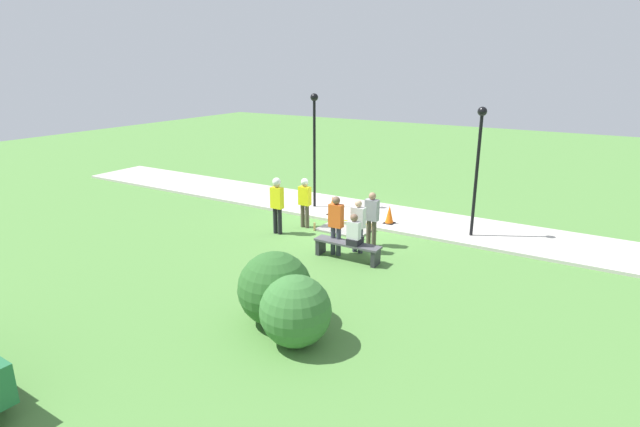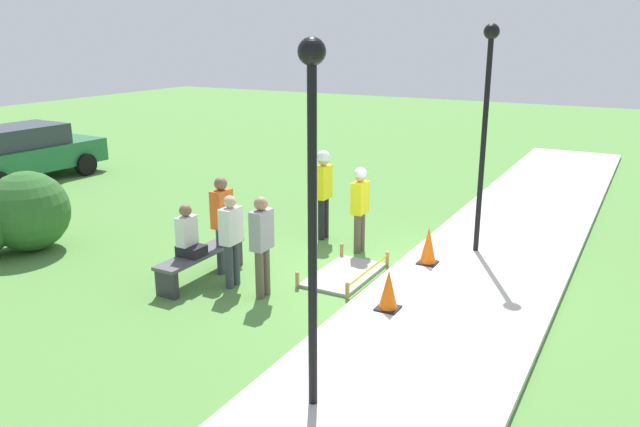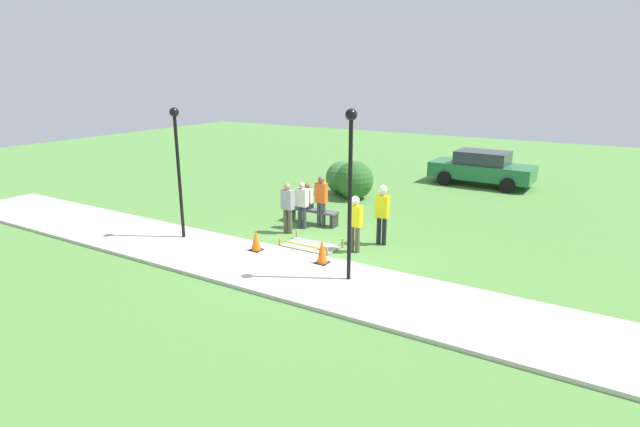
{
  "view_description": "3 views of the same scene",
  "coord_description": "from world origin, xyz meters",
  "px_view_note": "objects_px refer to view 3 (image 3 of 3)",
  "views": [
    {
      "loc": [
        -7.75,
        14.4,
        5.33
      ],
      "look_at": [
        -0.28,
        2.14,
        0.99
      ],
      "focal_mm": 28.0,
      "sensor_mm": 36.0,
      "label": 1
    },
    {
      "loc": [
        -9.48,
        -3.89,
        4.14
      ],
      "look_at": [
        -0.13,
        1.21,
        1.04
      ],
      "focal_mm": 35.0,
      "sensor_mm": 36.0,
      "label": 2
    },
    {
      "loc": [
        7.32,
        -11.38,
        5.09
      ],
      "look_at": [
        -0.45,
        1.46,
        0.84
      ],
      "focal_mm": 28.0,
      "sensor_mm": 36.0,
      "label": 3
    }
  ],
  "objects_px": {
    "person_seated_on_bench": "(307,198)",
    "worker_supervisor": "(355,219)",
    "bystander_in_orange_shirt": "(321,198)",
    "bystander_in_gray_shirt": "(302,203)",
    "lamppost_near": "(350,172)",
    "park_bench": "(312,213)",
    "worker_assistant": "(382,209)",
    "parked_car_green": "(482,168)",
    "traffic_cone_far_patch": "(322,251)",
    "traffic_cone_near_patch": "(256,240)",
    "lamppost_far": "(177,154)",
    "bystander_in_white_shirt": "(288,205)"
  },
  "relations": [
    {
      "from": "bystander_in_gray_shirt",
      "to": "parked_car_green",
      "type": "relative_size",
      "value": 0.34
    },
    {
      "from": "person_seated_on_bench",
      "to": "worker_supervisor",
      "type": "bearing_deg",
      "value": -33.18
    },
    {
      "from": "worker_supervisor",
      "to": "worker_assistant",
      "type": "height_order",
      "value": "worker_assistant"
    },
    {
      "from": "lamppost_far",
      "to": "traffic_cone_far_patch",
      "type": "bearing_deg",
      "value": 3.96
    },
    {
      "from": "lamppost_near",
      "to": "parked_car_green",
      "type": "relative_size",
      "value": 0.9
    },
    {
      "from": "person_seated_on_bench",
      "to": "parked_car_green",
      "type": "distance_m",
      "value": 10.0
    },
    {
      "from": "park_bench",
      "to": "bystander_in_gray_shirt",
      "type": "height_order",
      "value": "bystander_in_gray_shirt"
    },
    {
      "from": "bystander_in_white_shirt",
      "to": "park_bench",
      "type": "bearing_deg",
      "value": 85.93
    },
    {
      "from": "traffic_cone_near_patch",
      "to": "worker_supervisor",
      "type": "relative_size",
      "value": 0.37
    },
    {
      "from": "traffic_cone_near_patch",
      "to": "bystander_in_white_shirt",
      "type": "relative_size",
      "value": 0.38
    },
    {
      "from": "parked_car_green",
      "to": "bystander_in_white_shirt",
      "type": "bearing_deg",
      "value": -106.48
    },
    {
      "from": "traffic_cone_far_patch",
      "to": "bystander_in_orange_shirt",
      "type": "bearing_deg",
      "value": 121.43
    },
    {
      "from": "person_seated_on_bench",
      "to": "worker_supervisor",
      "type": "xyz_separation_m",
      "value": [
        2.83,
        -1.85,
        0.14
      ]
    },
    {
      "from": "lamppost_near",
      "to": "worker_assistant",
      "type": "bearing_deg",
      "value": 99.29
    },
    {
      "from": "person_seated_on_bench",
      "to": "parked_car_green",
      "type": "height_order",
      "value": "parked_car_green"
    },
    {
      "from": "traffic_cone_near_patch",
      "to": "lamppost_far",
      "type": "bearing_deg",
      "value": -175.44
    },
    {
      "from": "traffic_cone_far_patch",
      "to": "person_seated_on_bench",
      "type": "relative_size",
      "value": 0.77
    },
    {
      "from": "bystander_in_white_shirt",
      "to": "traffic_cone_near_patch",
      "type": "bearing_deg",
      "value": -81.42
    },
    {
      "from": "traffic_cone_near_patch",
      "to": "traffic_cone_far_patch",
      "type": "relative_size",
      "value": 0.93
    },
    {
      "from": "lamppost_far",
      "to": "bystander_in_white_shirt",
      "type": "bearing_deg",
      "value": 43.45
    },
    {
      "from": "bystander_in_gray_shirt",
      "to": "parked_car_green",
      "type": "distance_m",
      "value": 10.57
    },
    {
      "from": "traffic_cone_near_patch",
      "to": "bystander_in_white_shirt",
      "type": "xyz_separation_m",
      "value": [
        -0.31,
        2.06,
        0.54
      ]
    },
    {
      "from": "bystander_in_white_shirt",
      "to": "parked_car_green",
      "type": "distance_m",
      "value": 11.25
    },
    {
      "from": "bystander_in_white_shirt",
      "to": "worker_supervisor",
      "type": "bearing_deg",
      "value": -9.74
    },
    {
      "from": "park_bench",
      "to": "bystander_in_white_shirt",
      "type": "height_order",
      "value": "bystander_in_white_shirt"
    },
    {
      "from": "bystander_in_orange_shirt",
      "to": "lamppost_near",
      "type": "distance_m",
      "value": 5.14
    },
    {
      "from": "worker_assistant",
      "to": "lamppost_far",
      "type": "height_order",
      "value": "lamppost_far"
    },
    {
      "from": "worker_supervisor",
      "to": "bystander_in_white_shirt",
      "type": "bearing_deg",
      "value": 170.26
    },
    {
      "from": "worker_supervisor",
      "to": "bystander_in_gray_shirt",
      "type": "xyz_separation_m",
      "value": [
        -2.59,
        1.15,
        -0.11
      ]
    },
    {
      "from": "worker_assistant",
      "to": "lamppost_far",
      "type": "xyz_separation_m",
      "value": [
        -5.5,
        -2.83,
        1.59
      ]
    },
    {
      "from": "worker_supervisor",
      "to": "bystander_in_orange_shirt",
      "type": "bearing_deg",
      "value": 142.2
    },
    {
      "from": "worker_assistant",
      "to": "bystander_in_white_shirt",
      "type": "xyz_separation_m",
      "value": [
        -3.09,
        -0.55,
        -0.18
      ]
    },
    {
      "from": "traffic_cone_far_patch",
      "to": "person_seated_on_bench",
      "type": "height_order",
      "value": "person_seated_on_bench"
    },
    {
      "from": "bystander_in_orange_shirt",
      "to": "bystander_in_gray_shirt",
      "type": "relative_size",
      "value": 1.1
    },
    {
      "from": "worker_supervisor",
      "to": "traffic_cone_far_patch",
      "type": "bearing_deg",
      "value": -98.55
    },
    {
      "from": "person_seated_on_bench",
      "to": "lamppost_far",
      "type": "xyz_separation_m",
      "value": [
        -2.27,
        -3.67,
        1.85
      ]
    },
    {
      "from": "park_bench",
      "to": "worker_supervisor",
      "type": "height_order",
      "value": "worker_supervisor"
    },
    {
      "from": "bystander_in_orange_shirt",
      "to": "parked_car_green",
      "type": "bearing_deg",
      "value": 72.31
    },
    {
      "from": "bystander_in_white_shirt",
      "to": "parked_car_green",
      "type": "xyz_separation_m",
      "value": [
        3.57,
        10.67,
        -0.13
      ]
    },
    {
      "from": "worker_assistant",
      "to": "parked_car_green",
      "type": "height_order",
      "value": "worker_assistant"
    },
    {
      "from": "traffic_cone_near_patch",
      "to": "lamppost_near",
      "type": "distance_m",
      "value": 4.1
    },
    {
      "from": "worker_supervisor",
      "to": "parked_car_green",
      "type": "bearing_deg",
      "value": 85.5
    },
    {
      "from": "traffic_cone_far_patch",
      "to": "worker_supervisor",
      "type": "relative_size",
      "value": 0.4
    },
    {
      "from": "lamppost_far",
      "to": "parked_car_green",
      "type": "xyz_separation_m",
      "value": [
        5.98,
        12.95,
        -1.89
      ]
    },
    {
      "from": "lamppost_far",
      "to": "worker_supervisor",
      "type": "bearing_deg",
      "value": 19.62
    },
    {
      "from": "bystander_in_orange_shirt",
      "to": "parked_car_green",
      "type": "height_order",
      "value": "bystander_in_orange_shirt"
    },
    {
      "from": "worker_supervisor",
      "to": "lamppost_far",
      "type": "distance_m",
      "value": 5.68
    },
    {
      "from": "worker_assistant",
      "to": "bystander_in_white_shirt",
      "type": "height_order",
      "value": "worker_assistant"
    },
    {
      "from": "bystander_in_white_shirt",
      "to": "parked_car_green",
      "type": "relative_size",
      "value": 0.36
    },
    {
      "from": "lamppost_near",
      "to": "bystander_in_orange_shirt",
      "type": "bearing_deg",
      "value": 129.27
    }
  ]
}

